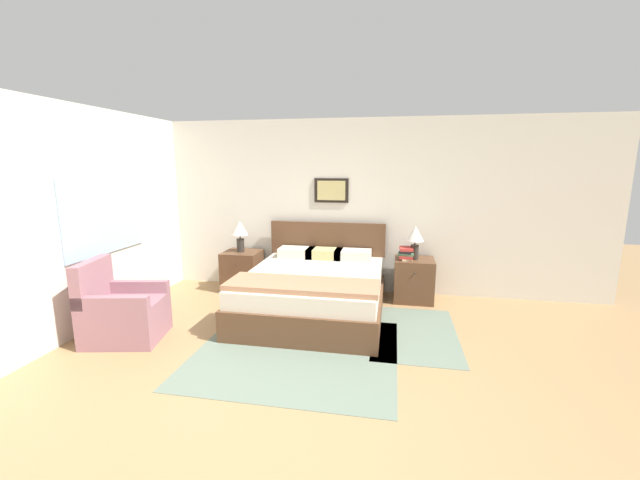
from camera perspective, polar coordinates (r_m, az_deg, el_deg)
The scene contains 16 objects.
ground_plane at distance 3.39m, azimuth -5.54°, elevation -23.90°, with size 16.00×16.00×0.00m, color #99754C.
wall_back at distance 5.99m, azimuth 2.92°, elevation 4.88°, with size 7.77×0.09×2.60m.
wall_left at distance 5.57m, azimuth -28.68°, elevation 3.09°, with size 0.08×5.61×2.60m.
area_rug_main at distance 4.27m, azimuth -3.47°, elevation -15.92°, with size 2.08×1.90×0.01m.
area_rug_bedside at distance 4.82m, azimuth 13.60°, elevation -12.96°, with size 0.96×1.57×0.01m.
bed at distance 5.16m, azimuth -0.82°, elevation -7.35°, with size 1.76×2.08×1.07m.
armchair at distance 4.96m, azimuth -26.86°, elevation -9.45°, with size 0.89×0.80×0.91m.
nightstand_near_window at distance 6.24m, azimuth -11.20°, elevation -4.39°, with size 0.55×0.53×0.61m.
nightstand_by_door at distance 5.81m, azimuth 13.46°, elevation -5.62°, with size 0.55×0.53×0.61m.
table_lamp_near_window at distance 6.10m, azimuth -11.57°, elevation 1.29°, with size 0.24×0.24×0.48m.
table_lamp_by_door at distance 5.66m, azimuth 13.67°, elevation 0.46°, with size 0.24×0.24×0.48m.
book_thick_bottom at distance 5.68m, azimuth 12.38°, elevation -2.65°, with size 0.18×0.25×0.03m.
book_hardcover_middle at distance 5.67m, azimuth 12.39°, elevation -2.33°, with size 0.19×0.24×0.04m.
book_novel_upper at distance 5.66m, azimuth 12.41°, elevation -1.96°, with size 0.24×0.23×0.03m.
book_slim_near_top at distance 5.65m, azimuth 12.42°, elevation -1.61°, with size 0.20×0.24×0.04m.
book_paperback_top at distance 5.64m, azimuth 12.44°, elevation -1.25°, with size 0.19×0.25×0.04m.
Camera 1 is at (0.81, -2.66, 1.93)m, focal length 22.00 mm.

